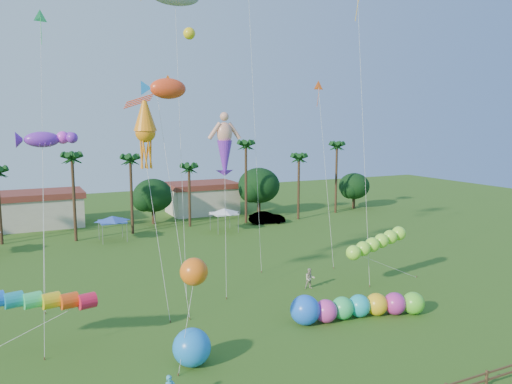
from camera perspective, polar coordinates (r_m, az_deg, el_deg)
name	(u,v)px	position (r m, az deg, el deg)	size (l,w,h in m)	color
ground	(330,363)	(31.57, 8.41, -18.79)	(160.00, 160.00, 0.00)	#285116
tree_line	(173,193)	(70.66, -9.48, -0.15)	(69.46, 8.91, 11.00)	#3A2819
buildings_row	(117,206)	(75.29, -15.61, -1.60)	(35.00, 7.00, 4.00)	beige
tent_row	(113,219)	(61.41, -16.00, -3.03)	(31.00, 4.00, 0.60)	white
car_b	(267,218)	(70.24, 1.27, -2.95)	(1.73, 4.97, 1.64)	#4C4C54
spectator_b	(310,279)	(43.54, 6.17, -9.81)	(0.87, 0.68, 1.79)	#AEAB91
caterpillar_inflatable	(353,307)	(37.75, 11.03, -12.77)	(10.35, 3.92, 2.12)	#DE3AA6
blue_ball	(192,347)	(30.75, -7.35, -17.20)	(2.25, 2.25, 2.25)	#1A80EC
rainbow_tube	(56,306)	(33.41, -21.89, -11.95)	(9.09, 1.33, 3.61)	red
green_worm	(353,253)	(43.11, 11.08, -6.83)	(10.90, 2.76, 4.01)	#97FB37
orange_ball_kite	(194,272)	(29.45, -7.11, -9.04)	(2.36, 2.03, 6.41)	orange
merman_kite	(225,149)	(42.67, -3.61, 4.97)	(2.70, 4.59, 14.54)	#F2A389
fish_kite	(168,89)	(40.61, -10.02, 11.55)	(4.56, 7.14, 17.69)	#F4431B
squid_kite	(145,132)	(38.99, -12.52, 6.68)	(1.86, 5.73, 15.88)	orange
lobster_kite	(42,140)	(34.50, -23.25, 5.53)	(3.76, 4.57, 13.81)	purple
delta_kite_red	(319,89)	(51.74, 7.18, 11.55)	(1.34, 4.56, 18.34)	#E45419
delta_kite_yellow	(358,0)	(47.12, 11.55, 20.68)	(1.18, 4.16, 25.73)	yellow
delta_kite_green	(40,23)	(43.96, -23.42, 17.32)	(1.77, 4.87, 22.82)	#32D86D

